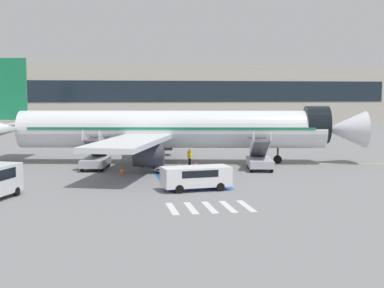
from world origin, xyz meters
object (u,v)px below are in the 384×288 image
airliner (166,129)px  traffic_cone_1 (122,171)px  ground_crew_0 (190,156)px  traffic_cone_2 (216,173)px  baggage_cart (171,170)px  boarding_stairs_forward (260,159)px  boarding_stairs_aft (96,159)px  fuel_tanker (108,132)px  terminal_building (157,94)px  traffic_cone_0 (196,165)px  ground_crew_2 (154,159)px  ground_crew_1 (142,158)px  service_van_1 (196,176)px

airliner → traffic_cone_1: (-4.81, -6.82, -3.20)m
ground_crew_0 → traffic_cone_2: (1.26, -6.23, -0.75)m
airliner → traffic_cone_2: bearing=28.6°
baggage_cart → traffic_cone_2: bearing=27.4°
boarding_stairs_forward → traffic_cone_2: 6.37m
boarding_stairs_aft → boarding_stairs_forward: bearing=0.0°
fuel_tanker → terminal_building: terminal_building is taller
boarding_stairs_forward → ground_crew_0: bearing=170.3°
traffic_cone_0 → ground_crew_0: bearing=109.7°
traffic_cone_0 → traffic_cone_1: traffic_cone_0 is taller
ground_crew_0 → terminal_building: (5.31, 76.90, 5.84)m
ground_crew_0 → traffic_cone_0: 1.40m
terminal_building → traffic_cone_0: bearing=-93.6°
ground_crew_2 → terminal_building: size_ratio=0.01×
boarding_stairs_forward → ground_crew_1: bearing=174.1°
boarding_stairs_forward → boarding_stairs_aft: boarding_stairs_aft is taller
airliner → ground_crew_0: bearing=37.7°
traffic_cone_0 → fuel_tanker: bearing=106.1°
fuel_tanker → traffic_cone_2: bearing=-72.0°
service_van_1 → traffic_cone_2: service_van_1 is taller
ground_crew_1 → traffic_cone_1: 4.58m
airliner → ground_crew_1: size_ratio=25.81×
ground_crew_2 → traffic_cone_2: (4.75, -6.26, -0.58)m
ground_crew_1 → ground_crew_2: size_ratio=0.99×
boarding_stairs_forward → ground_crew_0: boarding_stairs_forward is taller
boarding_stairs_aft → traffic_cone_2: boarding_stairs_aft is taller
ground_crew_0 → traffic_cone_2: ground_crew_0 is taller
fuel_tanker → ground_crew_2: fuel_tanker is taller
baggage_cart → traffic_cone_0: 3.43m
ground_crew_0 → traffic_cone_2: bearing=-28.0°
service_van_1 → terminal_building: terminal_building is taller
ground_crew_2 → traffic_cone_2: 7.88m
fuel_tanker → ground_crew_1: bearing=-80.6°
airliner → fuel_tanker: airliner is taller
service_van_1 → traffic_cone_0: bearing=162.3°
boarding_stairs_aft → ground_crew_0: 9.01m
service_van_1 → traffic_cone_0: 11.13m
boarding_stairs_aft → terminal_building: size_ratio=0.05×
ground_crew_2 → ground_crew_0: bearing=-92.7°
ground_crew_2 → traffic_cone_0: size_ratio=2.33×
baggage_cart → ground_crew_1: (-2.27, 4.22, 0.65)m
ground_crew_2 → traffic_cone_1: ground_crew_2 is taller
airliner → traffic_cone_0: size_ratio=59.63×
ground_crew_1 → terminal_building: size_ratio=0.01×
boarding_stairs_forward → baggage_cart: bearing=-162.9°
ground_crew_1 → fuel_tanker: bearing=-144.4°
ground_crew_0 → fuel_tanker: bearing=156.5°
traffic_cone_0 → ground_crew_1: bearing=157.5°
baggage_cart → traffic_cone_2: (3.50, -2.93, 0.08)m
service_van_1 → traffic_cone_2: bearing=146.5°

